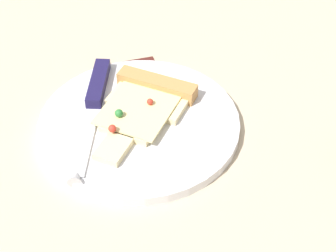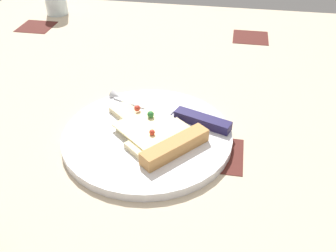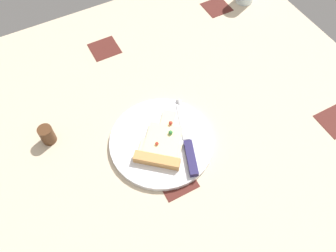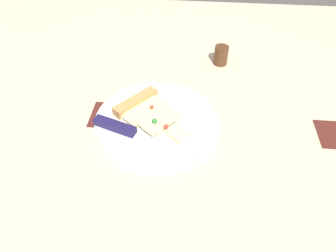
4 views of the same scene
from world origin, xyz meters
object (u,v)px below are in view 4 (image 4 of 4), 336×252
at_px(plate, 156,122).
at_px(pepper_shaker, 221,55).
at_px(pizza_slice, 148,112).
at_px(knife, 133,133).

height_order(plate, pepper_shaker, pepper_shaker).
distance_m(pizza_slice, pepper_shaker, 0.31).
relative_size(pizza_slice, knife, 0.79).
bearing_deg(plate, pepper_shaker, 60.47).
height_order(pizza_slice, pepper_shaker, pepper_shaker).
distance_m(plate, knife, 0.07).
bearing_deg(pizza_slice, knife, 20.57).
bearing_deg(plate, knife, -130.70).
bearing_deg(pepper_shaker, plate, -119.53).
bearing_deg(knife, pizza_slice, -179.92).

